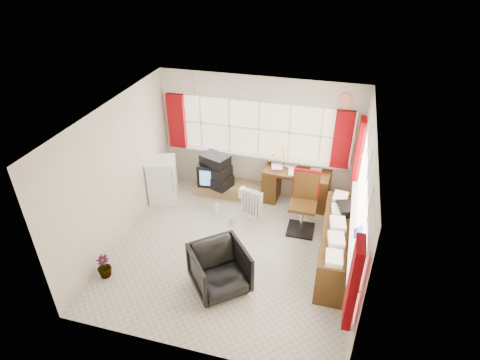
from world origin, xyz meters
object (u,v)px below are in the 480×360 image
object	(u,v)px
credenza	(336,244)
crt_tv	(212,172)
mini_fridge	(162,180)
desk	(296,185)
desk_lamp	(284,153)
office_chair	(220,269)
task_chair	(304,199)
tv_bench	(229,189)
radiator	(252,207)

from	to	relation	value
credenza	crt_tv	distance (m)	3.02
crt_tv	mini_fridge	world-z (taller)	mini_fridge
desk	desk_lamp	xyz separation A→B (m)	(-0.32, 0.13, 0.61)
office_chair	task_chair	bearing A→B (deg)	21.08
credenza	office_chair	bearing A→B (deg)	-148.37
credenza	tv_bench	distance (m)	2.75
tv_bench	crt_tv	bearing A→B (deg)	-173.82
task_chair	office_chair	size ratio (longest dim) A/B	1.44
desk	office_chair	bearing A→B (deg)	-106.50
credenza	desk_lamp	bearing A→B (deg)	124.92
tv_bench	crt_tv	xyz separation A→B (m)	(-0.35, -0.04, 0.37)
office_chair	tv_bench	xyz separation A→B (m)	(-0.61, 2.55, -0.25)
radiator	mini_fridge	world-z (taller)	mini_fridge
radiator	mini_fridge	xyz separation A→B (m)	(-1.91, 0.15, 0.21)
desk	credenza	distance (m)	1.83
task_chair	credenza	size ratio (longest dim) A/B	0.59
desk_lamp	crt_tv	size ratio (longest dim) A/B	0.67
task_chair	office_chair	distance (m)	2.12
task_chair	credenza	world-z (taller)	task_chair
credenza	tv_bench	xyz separation A→B (m)	(-2.28, 1.52, -0.27)
desk_lamp	crt_tv	xyz separation A→B (m)	(-1.42, -0.25, -0.52)
credenza	tv_bench	world-z (taller)	credenza
mini_fridge	radiator	bearing A→B (deg)	-4.63
tv_bench	mini_fridge	size ratio (longest dim) A/B	1.52
desk	desk_lamp	bearing A→B (deg)	157.25
desk	desk_lamp	size ratio (longest dim) A/B	3.36
task_chair	crt_tv	world-z (taller)	task_chair
radiator	crt_tv	distance (m)	1.23
radiator	tv_bench	distance (m)	0.97
task_chair	mini_fridge	world-z (taller)	task_chair
desk	mini_fridge	bearing A→B (deg)	-166.80
task_chair	desk_lamp	bearing A→B (deg)	121.22
desk_lamp	desk	bearing A→B (deg)	-22.75
credenza	crt_tv	size ratio (longest dim) A/B	3.37
desk_lamp	credenza	size ratio (longest dim) A/B	0.20
radiator	desk_lamp	bearing A→B (deg)	65.66
desk	office_chair	size ratio (longest dim) A/B	1.64
crt_tv	mini_fridge	xyz separation A→B (m)	(-0.90, -0.50, -0.03)
task_chair	office_chair	xyz separation A→B (m)	(-1.02, -1.84, -0.25)
task_chair	radiator	bearing A→B (deg)	179.16
desk_lamp	credenza	world-z (taller)	desk_lamp
credenza	crt_tv	xyz separation A→B (m)	(-2.63, 1.48, 0.10)
desk_lamp	tv_bench	bearing A→B (deg)	-168.76
tv_bench	desk	bearing A→B (deg)	3.31
desk_lamp	credenza	bearing A→B (deg)	-55.08
office_chair	crt_tv	xyz separation A→B (m)	(-0.96, 2.51, 0.12)
credenza	mini_fridge	world-z (taller)	mini_fridge
desk_lamp	tv_bench	xyz separation A→B (m)	(-1.07, -0.21, -0.89)
tv_bench	crt_tv	size ratio (longest dim) A/B	2.36
radiator	mini_fridge	size ratio (longest dim) A/B	0.67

